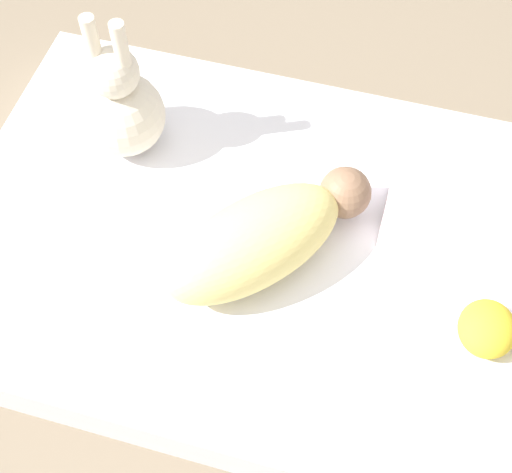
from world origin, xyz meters
The scene contains 6 objects.
ground_plane centered at (0.00, 0.00, 0.00)m, with size 12.00×12.00×0.00m, color #7A6B56.
bed_mattress centered at (0.00, 0.00, 0.07)m, with size 1.37×0.96×0.14m.
swaddled_baby centered at (0.03, -0.05, 0.22)m, with size 0.42×0.46×0.17m.
pillow centered at (0.43, 0.17, 0.18)m, with size 0.35×0.28×0.09m.
bunny_plush centered at (-0.37, 0.17, 0.26)m, with size 0.19×0.19×0.37m.
turtle_plush centered at (0.51, -0.12, 0.18)m, with size 0.15×0.13×0.09m.
Camera 1 is at (0.22, -0.80, 1.48)m, focal length 50.00 mm.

